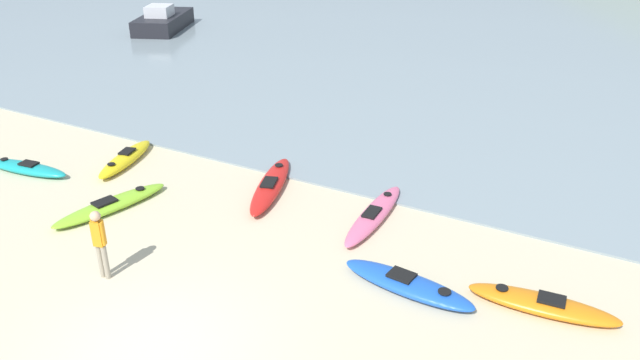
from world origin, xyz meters
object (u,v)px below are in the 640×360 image
at_px(kayak_on_sand_0, 111,205).
at_px(kayak_on_sand_5, 374,214).
at_px(person_near_foreground, 99,240).
at_px(kayak_on_sand_6, 126,159).
at_px(kayak_on_sand_1, 407,284).
at_px(kayak_on_sand_4, 271,185).
at_px(kayak_on_sand_7, 543,304).
at_px(moored_boat_2, 163,21).
at_px(kayak_on_sand_2, 26,168).

xyz_separation_m(kayak_on_sand_0, kayak_on_sand_5, (6.05, 2.73, -0.00)).
bearing_deg(kayak_on_sand_0, person_near_foreground, -46.78).
xyz_separation_m(kayak_on_sand_0, kayak_on_sand_6, (-1.72, 2.28, 0.02)).
bearing_deg(kayak_on_sand_1, person_near_foreground, -155.69).
xyz_separation_m(kayak_on_sand_1, person_near_foreground, (-5.75, -2.60, 0.75)).
xyz_separation_m(kayak_on_sand_4, kayak_on_sand_5, (3.09, -0.13, -0.02)).
height_order(kayak_on_sand_7, person_near_foreground, person_near_foreground).
relative_size(kayak_on_sand_1, kayak_on_sand_4, 0.85).
relative_size(kayak_on_sand_0, kayak_on_sand_6, 1.14).
height_order(kayak_on_sand_0, moored_boat_2, moored_boat_2).
bearing_deg(person_near_foreground, kayak_on_sand_2, 155.30).
bearing_deg(kayak_on_sand_2, kayak_on_sand_5, 13.01).
bearing_deg(kayak_on_sand_7, kayak_on_sand_6, 173.98).
relative_size(kayak_on_sand_5, kayak_on_sand_6, 1.19).
bearing_deg(kayak_on_sand_2, person_near_foreground, -24.70).
height_order(kayak_on_sand_0, kayak_on_sand_5, kayak_on_sand_0).
bearing_deg(kayak_on_sand_1, kayak_on_sand_4, 153.01).
bearing_deg(kayak_on_sand_7, kayak_on_sand_5, 158.34).
xyz_separation_m(kayak_on_sand_0, kayak_on_sand_7, (10.40, 1.00, 0.01)).
relative_size(kayak_on_sand_1, kayak_on_sand_2, 1.04).
distance_m(kayak_on_sand_0, kayak_on_sand_5, 6.64).
bearing_deg(kayak_on_sand_5, kayak_on_sand_4, 177.64).
distance_m(kayak_on_sand_1, kayak_on_sand_5, 2.97).
distance_m(kayak_on_sand_5, kayak_on_sand_6, 7.79).
relative_size(kayak_on_sand_0, kayak_on_sand_5, 0.95).
relative_size(kayak_on_sand_2, person_near_foreground, 1.82).
distance_m(kayak_on_sand_1, kayak_on_sand_2, 11.61).
xyz_separation_m(kayak_on_sand_6, moored_boat_2, (-10.95, 14.13, 0.38)).
relative_size(kayak_on_sand_6, moored_boat_2, 0.57).
distance_m(kayak_on_sand_2, person_near_foreground, 6.49).
xyz_separation_m(kayak_on_sand_4, person_near_foreground, (-0.87, -5.09, 0.75)).
bearing_deg(kayak_on_sand_5, moored_boat_2, 143.84).
xyz_separation_m(kayak_on_sand_6, kayak_on_sand_7, (12.12, -1.28, -0.01)).
bearing_deg(kayak_on_sand_5, kayak_on_sand_6, -176.72).
xyz_separation_m(kayak_on_sand_2, kayak_on_sand_6, (2.04, 1.82, 0.01)).
relative_size(kayak_on_sand_1, person_near_foreground, 1.89).
bearing_deg(kayak_on_sand_4, kayak_on_sand_5, -2.36).
distance_m(kayak_on_sand_0, kayak_on_sand_6, 2.86).
distance_m(kayak_on_sand_0, moored_boat_2, 20.73).
distance_m(kayak_on_sand_2, kayak_on_sand_7, 14.17).
relative_size(kayak_on_sand_0, moored_boat_2, 0.64).
height_order(kayak_on_sand_7, moored_boat_2, moored_boat_2).
bearing_deg(kayak_on_sand_7, kayak_on_sand_0, -174.49).
bearing_deg(kayak_on_sand_5, kayak_on_sand_1, -52.71).
bearing_deg(kayak_on_sand_6, kayak_on_sand_0, -52.97).
bearing_deg(kayak_on_sand_6, moored_boat_2, 127.77).
bearing_deg(kayak_on_sand_4, moored_boat_2, 139.08).
height_order(kayak_on_sand_1, kayak_on_sand_7, kayak_on_sand_1).
height_order(kayak_on_sand_0, kayak_on_sand_7, kayak_on_sand_7).
bearing_deg(moored_boat_2, kayak_on_sand_6, -52.23).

